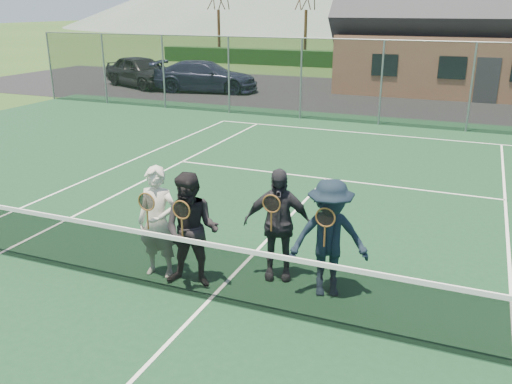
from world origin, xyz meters
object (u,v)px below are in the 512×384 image
at_px(player_d, 329,239).
at_px(car_c, 205,76).
at_px(car_a, 141,71).
at_px(tennis_net, 208,269).
at_px(player_b, 192,231).
at_px(player_c, 277,224).
at_px(player_a, 158,222).
at_px(clubhouse, 507,9).
at_px(car_b, 201,77).

bearing_deg(player_d, car_c, 122.49).
height_order(car_a, player_d, player_d).
xyz_separation_m(car_c, player_d, (11.11, -17.45, 0.16)).
xyz_separation_m(car_c, tennis_net, (9.58, -18.32, -0.22)).
bearing_deg(player_d, player_b, -165.79).
xyz_separation_m(tennis_net, player_b, (-0.46, 0.36, 0.38)).
relative_size(tennis_net, player_c, 6.49).
bearing_deg(car_a, tennis_net, -119.71).
bearing_deg(tennis_net, player_a, 157.60).
distance_m(clubhouse, player_c, 23.35).
relative_size(car_b, player_c, 2.07).
xyz_separation_m(car_c, player_a, (8.47, -17.86, 0.16)).
xyz_separation_m(player_b, player_d, (1.99, 0.50, -0.00)).
relative_size(car_b, player_b, 2.07).
relative_size(car_b, player_d, 2.07).
distance_m(car_b, car_c, 1.02).
height_order(car_a, player_a, player_a).
xyz_separation_m(player_a, player_c, (1.76, 0.64, -0.00)).
relative_size(car_b, car_c, 0.71).
relative_size(car_a, player_c, 2.67).
bearing_deg(clubhouse, car_a, -162.73).
height_order(player_a, player_c, same).
relative_size(tennis_net, player_d, 6.49).
bearing_deg(player_a, player_c, 20.10).
distance_m(car_b, player_c, 21.03).
relative_size(clubhouse, player_c, 8.67).
relative_size(car_a, car_b, 1.29).
xyz_separation_m(tennis_net, clubhouse, (4.00, 24.00, 3.45)).
relative_size(car_b, clubhouse, 0.24).
bearing_deg(tennis_net, car_a, 126.18).
xyz_separation_m(car_c, player_b, (9.12, -17.96, 0.16)).
height_order(car_a, car_c, car_a).
distance_m(car_a, player_b, 22.41).
distance_m(player_b, player_c, 1.33).
height_order(player_b, player_d, same).
height_order(tennis_net, clubhouse, clubhouse).
distance_m(car_a, player_a, 21.96).
xyz_separation_m(car_a, clubhouse, (17.56, 5.46, 3.17)).
bearing_deg(player_a, car_b, 116.14).
bearing_deg(car_a, car_c, -69.05).
bearing_deg(player_b, player_a, 171.89).
bearing_deg(car_c, car_a, 76.06).
distance_m(tennis_net, player_d, 1.81).
distance_m(tennis_net, player_a, 1.26).
distance_m(car_b, clubhouse, 15.44).
bearing_deg(tennis_net, player_b, 141.42).
height_order(car_b, car_c, car_c).
height_order(car_c, player_b, player_b).
bearing_deg(player_d, tennis_net, -150.55).
bearing_deg(car_a, player_c, -116.72).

